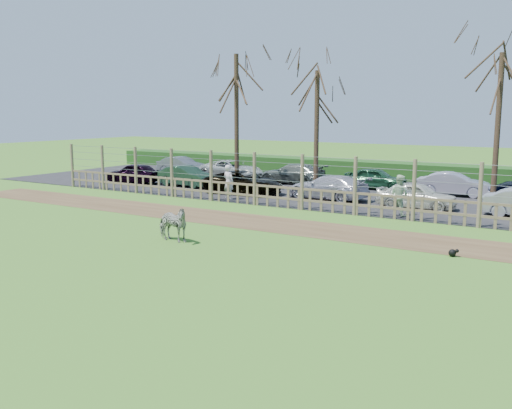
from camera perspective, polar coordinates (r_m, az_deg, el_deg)
The scene contains 22 objects.
ground at distance 18.96m, azimuth -6.58°, elevation -4.06°, with size 120.00×120.00×0.00m, color #5C9A42.
dirt_strip at distance 22.57m, azimuth 0.52°, elevation -1.83°, with size 34.00×2.80×0.01m, color brown.
asphalt at distance 31.43m, azimuth 10.05°, elevation 1.22°, with size 44.00×13.00×0.04m, color #232326.
hedge at distance 37.91m, azimuth 14.03°, elevation 3.26°, with size 46.00×2.00×1.10m, color #1E4716.
fence at distance 25.45m, azimuth 4.63°, elevation 1.24°, with size 30.16×0.16×2.50m.
tree_left at distance 32.41m, azimuth -1.98°, elevation 11.52°, with size 4.80×4.80×7.88m.
tree_mid at distance 31.02m, azimuth 6.12°, elevation 10.19°, with size 4.80×4.80×6.83m.
tree_right at distance 28.79m, azimuth 23.21°, elevation 10.32°, with size 4.80×4.80×7.35m.
zebra at distance 19.45m, azimuth -8.41°, elevation -1.91°, with size 0.66×1.46×1.23m, color gray.
visitor_a at distance 28.20m, azimuth -2.77°, elevation 2.25°, with size 0.63×0.41×1.72m, color silver.
visitor_b at distance 24.51m, azimuth 14.12°, elevation 0.90°, with size 0.84×0.65×1.72m, color #B6D0AC.
crow at distance 18.36m, azimuth 19.08°, elevation -4.57°, with size 0.31×0.23×0.25m.
car_0 at distance 35.54m, azimuth -12.11°, elevation 3.09°, with size 1.42×3.52×1.20m, color black.
car_1 at distance 33.36m, azimuth -6.97°, elevation 2.83°, with size 1.27×3.64×1.20m, color #22412D.
car_2 at distance 30.19m, azimuth -1.24°, elevation 2.22°, with size 1.99×4.32×1.20m, color black.
car_3 at distance 28.53m, azimuth 7.21°, elevation 1.74°, with size 1.68×4.13×1.20m, color #B7B6C2.
car_4 at distance 26.54m, azimuth 15.74°, elevation 0.89°, with size 1.42×3.52×1.20m, color silver.
car_7 at distance 39.88m, azimuth -7.44°, elevation 3.87°, with size 1.27×3.64×1.20m, color slate.
car_8 at distance 36.96m, azimuth -2.43°, elevation 3.52°, with size 1.99×4.32×1.20m, color silver.
car_9 at distance 34.54m, azimuth 3.63°, elevation 3.10°, with size 1.68×4.13×1.20m, color slate.
car_10 at distance 32.65m, azimuth 11.90°, elevation 2.56°, with size 1.42×3.52×1.20m, color #225434.
car_11 at distance 31.18m, azimuth 19.15°, elevation 1.93°, with size 1.27×3.64×1.20m, color #B6AFC4.
Camera 1 is at (11.51, -14.42, 4.37)m, focal length 40.00 mm.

